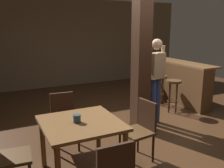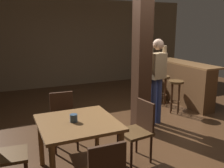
# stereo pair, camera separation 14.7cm
# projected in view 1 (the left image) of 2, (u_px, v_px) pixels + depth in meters

# --- Properties ---
(ground_plane) EXTENTS (10.80, 10.80, 0.00)m
(ground_plane) POSITION_uv_depth(u_px,v_px,m) (149.00, 134.00, 4.62)
(ground_plane) COLOR #422816
(wall_back) EXTENTS (8.00, 0.10, 2.80)m
(wall_back) POSITION_uv_depth(u_px,v_px,m) (72.00, 43.00, 8.23)
(wall_back) COLOR #756047
(wall_back) RESTS_ON ground_plane
(pillar) EXTENTS (0.28, 0.28, 2.80)m
(pillar) POSITION_uv_depth(u_px,v_px,m) (141.00, 57.00, 4.62)
(pillar) COLOR #382114
(pillar) RESTS_ON ground_plane
(dining_table) EXTENTS (0.99, 0.99, 0.76)m
(dining_table) POSITION_uv_depth(u_px,v_px,m) (81.00, 130.00, 3.25)
(dining_table) COLOR brown
(dining_table) RESTS_ON ground_plane
(chair_east) EXTENTS (0.47, 0.47, 0.89)m
(chair_east) POSITION_uv_depth(u_px,v_px,m) (141.00, 127.00, 3.67)
(chair_east) COLOR #4C3319
(chair_east) RESTS_ON ground_plane
(chair_north) EXTENTS (0.45, 0.45, 0.89)m
(chair_north) POSITION_uv_depth(u_px,v_px,m) (64.00, 118.00, 4.05)
(chair_north) COLOR #4C3319
(chair_north) RESTS_ON ground_plane
(chair_west) EXTENTS (0.46, 0.46, 0.89)m
(chair_west) POSITION_uv_depth(u_px,v_px,m) (5.00, 154.00, 2.91)
(chair_west) COLOR #4C3319
(chair_west) RESTS_ON ground_plane
(napkin_cup) EXTENTS (0.10, 0.10, 0.10)m
(napkin_cup) POSITION_uv_depth(u_px,v_px,m) (77.00, 119.00, 3.19)
(napkin_cup) COLOR #33475B
(napkin_cup) RESTS_ON dining_table
(standing_person) EXTENTS (0.47, 0.28, 1.72)m
(standing_person) POSITION_uv_depth(u_px,v_px,m) (156.00, 76.00, 4.93)
(standing_person) COLOR tan
(standing_person) RESTS_ON ground_plane
(bar_counter) EXTENTS (0.56, 1.99, 1.05)m
(bar_counter) POSITION_uv_depth(u_px,v_px,m) (178.00, 82.00, 6.48)
(bar_counter) COLOR brown
(bar_counter) RESTS_ON ground_plane
(bar_stool_near) EXTENTS (0.34, 0.34, 0.75)m
(bar_stool_near) POSITION_uv_depth(u_px,v_px,m) (173.00, 88.00, 5.71)
(bar_stool_near) COLOR #4C3319
(bar_stool_near) RESTS_ON ground_plane
(bar_stool_mid) EXTENTS (0.38, 0.38, 0.74)m
(bar_stool_mid) POSITION_uv_depth(u_px,v_px,m) (159.00, 82.00, 6.30)
(bar_stool_mid) COLOR #4C3319
(bar_stool_mid) RESTS_ON ground_plane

